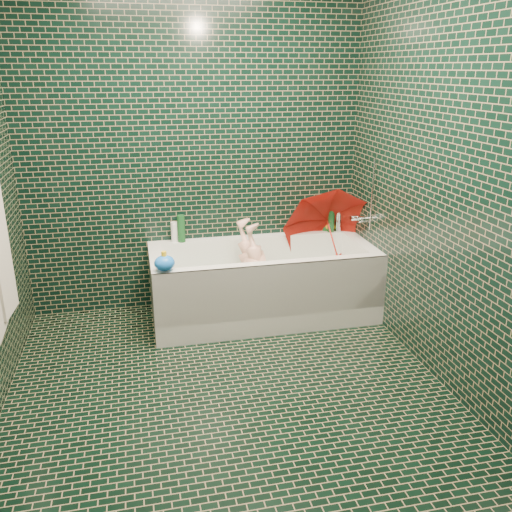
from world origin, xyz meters
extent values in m
plane|color=black|center=(0.00, 0.00, 0.00)|extent=(2.80, 2.80, 0.00)
plane|color=black|center=(0.00, 1.40, 1.25)|extent=(2.80, 0.00, 2.80)
plane|color=black|center=(0.00, -1.40, 1.25)|extent=(2.80, 0.00, 2.80)
plane|color=black|center=(1.30, 0.00, 1.25)|extent=(0.00, 2.80, 2.80)
cube|color=white|center=(0.45, 1.02, 0.07)|extent=(1.70, 0.75, 0.15)
cube|color=white|center=(0.45, 1.35, 0.35)|extent=(1.70, 0.10, 0.40)
cube|color=white|center=(0.45, 0.70, 0.35)|extent=(1.70, 0.10, 0.40)
cube|color=white|center=(1.25, 1.02, 0.35)|extent=(0.10, 0.55, 0.40)
cube|color=white|center=(-0.35, 1.02, 0.35)|extent=(0.10, 0.55, 0.40)
cube|color=white|center=(0.45, 0.66, 0.28)|extent=(1.70, 0.02, 0.55)
cube|color=#3FD129|center=(0.45, 1.02, 0.16)|extent=(1.35, 0.47, 0.01)
cube|color=silver|center=(0.45, 1.02, 0.30)|extent=(1.48, 0.53, 0.00)
cylinder|color=silver|center=(1.28, 1.02, 0.73)|extent=(0.14, 0.05, 0.05)
cylinder|color=silver|center=(1.20, 1.08, 0.73)|extent=(0.05, 0.04, 0.04)
cylinder|color=silver|center=(1.27, 0.92, 0.95)|extent=(0.01, 0.01, 0.55)
imported|color=#EEAC94|center=(0.43, 1.02, 0.31)|extent=(0.99, 0.46, 0.43)
imported|color=red|center=(1.03, 1.08, 0.57)|extent=(1.01, 0.99, 0.98)
imported|color=white|center=(1.22, 1.36, 0.55)|extent=(0.12, 0.12, 0.25)
imported|color=#531F76|center=(1.25, 1.34, 0.55)|extent=(0.09, 0.09, 0.17)
imported|color=#15491F|center=(1.10, 1.35, 0.55)|extent=(0.13, 0.13, 0.17)
cylinder|color=#15491F|center=(1.11, 1.34, 0.65)|extent=(0.07, 0.07, 0.21)
cylinder|color=silver|center=(1.17, 1.32, 0.64)|extent=(0.06, 0.06, 0.17)
cylinder|color=#15491F|center=(-0.13, 1.33, 0.66)|extent=(0.06, 0.06, 0.21)
cylinder|color=white|center=(-0.19, 1.34, 0.63)|extent=(0.06, 0.06, 0.16)
ellipsoid|color=yellow|center=(1.11, 1.36, 0.58)|extent=(0.10, 0.09, 0.06)
sphere|color=yellow|center=(1.15, 1.37, 0.62)|extent=(0.04, 0.04, 0.04)
cone|color=orange|center=(1.17, 1.38, 0.62)|extent=(0.02, 0.02, 0.02)
ellipsoid|color=blue|center=(-0.31, 0.70, 0.61)|extent=(0.15, 0.13, 0.11)
cylinder|color=yellow|center=(-0.31, 0.70, 0.67)|extent=(0.04, 0.04, 0.04)
camera|label=1|loc=(-0.46, -2.76, 1.85)|focal=38.00mm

